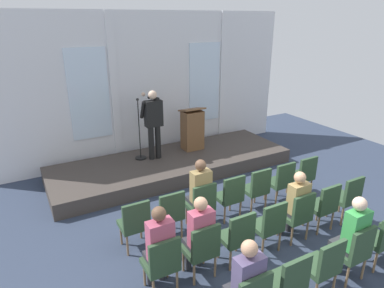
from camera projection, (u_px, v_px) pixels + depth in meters
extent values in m
plane|color=#2D384C|center=(269.00, 253.00, 5.65)|extent=(13.05, 13.05, 0.00)
cube|color=silver|center=(151.00, 87.00, 9.09)|extent=(8.25, 0.10, 3.88)
cube|color=silver|center=(89.00, 94.00, 8.30)|extent=(0.98, 0.04, 2.24)
cube|color=silver|center=(115.00, 91.00, 8.59)|extent=(0.20, 0.08, 3.88)
cube|color=silver|center=(204.00, 83.00, 9.79)|extent=(0.98, 0.04, 2.24)
cube|color=silver|center=(223.00, 80.00, 10.07)|extent=(0.20, 0.08, 3.88)
cube|color=#3F3833|center=(173.00, 164.00, 8.63)|extent=(6.05, 2.02, 0.35)
cylinder|color=black|center=(151.00, 143.00, 8.37)|extent=(0.14, 0.14, 0.85)
cylinder|color=black|center=(158.00, 142.00, 8.45)|extent=(0.14, 0.14, 0.85)
cube|color=black|center=(153.00, 113.00, 8.15)|extent=(0.42, 0.22, 0.64)
cube|color=#26663F|center=(152.00, 109.00, 8.22)|extent=(0.06, 0.01, 0.38)
sphere|color=beige|center=(153.00, 95.00, 8.00)|extent=(0.21, 0.21, 0.21)
cylinder|color=black|center=(143.00, 110.00, 8.07)|extent=(0.09, 0.28, 0.45)
cylinder|color=black|center=(156.00, 99.00, 8.21)|extent=(0.15, 0.36, 0.15)
cylinder|color=black|center=(152.00, 97.00, 8.29)|extent=(0.11, 0.34, 0.15)
sphere|color=beige|center=(143.00, 94.00, 8.44)|extent=(0.10, 0.10, 0.10)
cylinder|color=black|center=(141.00, 158.00, 8.54)|extent=(0.28, 0.28, 0.03)
cylinder|color=black|center=(139.00, 130.00, 8.28)|extent=(0.02, 0.02, 1.45)
sphere|color=#262626|center=(137.00, 99.00, 8.01)|extent=(0.07, 0.07, 0.07)
cube|color=brown|center=(192.00, 130.00, 9.01)|extent=(0.52, 0.40, 1.05)
cube|color=brown|center=(192.00, 109.00, 8.83)|extent=(0.60, 0.48, 0.14)
cylinder|color=olive|center=(141.00, 228.00, 5.96)|extent=(0.04, 0.04, 0.40)
cylinder|color=olive|center=(121.00, 234.00, 5.80)|extent=(0.04, 0.04, 0.40)
cylinder|color=olive|center=(148.00, 239.00, 5.69)|extent=(0.04, 0.04, 0.40)
cylinder|color=olive|center=(127.00, 245.00, 5.52)|extent=(0.04, 0.04, 0.40)
cube|color=#2D472D|center=(134.00, 225.00, 5.66)|extent=(0.46, 0.44, 0.08)
cube|color=#2D472D|center=(137.00, 216.00, 5.41)|extent=(0.46, 0.06, 0.46)
cylinder|color=olive|center=(173.00, 219.00, 6.25)|extent=(0.04, 0.04, 0.40)
cylinder|color=olive|center=(155.00, 224.00, 6.09)|extent=(0.04, 0.04, 0.40)
cylinder|color=olive|center=(182.00, 228.00, 5.97)|extent=(0.04, 0.04, 0.40)
cylinder|color=olive|center=(163.00, 234.00, 5.81)|extent=(0.04, 0.04, 0.40)
cube|color=#2D472D|center=(168.00, 215.00, 5.95)|extent=(0.46, 0.44, 0.08)
cube|color=#2D472D|center=(172.00, 206.00, 5.70)|extent=(0.46, 0.06, 0.46)
cylinder|color=olive|center=(203.00, 210.00, 6.54)|extent=(0.04, 0.04, 0.40)
cylinder|color=olive|center=(187.00, 215.00, 6.38)|extent=(0.04, 0.04, 0.40)
cylinder|color=olive|center=(212.00, 218.00, 6.26)|extent=(0.04, 0.04, 0.40)
cylinder|color=olive|center=(195.00, 224.00, 6.10)|extent=(0.04, 0.04, 0.40)
cube|color=#2D472D|center=(199.00, 205.00, 6.23)|extent=(0.46, 0.44, 0.08)
cube|color=#2D472D|center=(205.00, 197.00, 5.98)|extent=(0.46, 0.06, 0.46)
cylinder|color=#2D2D33|center=(190.00, 212.00, 6.42)|extent=(0.10, 0.10, 0.44)
cylinder|color=#2D2D33|center=(199.00, 210.00, 6.50)|extent=(0.10, 0.10, 0.44)
cube|color=#2D2D33|center=(198.00, 201.00, 6.26)|extent=(0.34, 0.36, 0.12)
cube|color=#997F4C|center=(201.00, 186.00, 6.05)|extent=(0.36, 0.20, 0.60)
sphere|color=brown|center=(201.00, 165.00, 5.92)|extent=(0.20, 0.20, 0.20)
cylinder|color=olive|center=(230.00, 202.00, 6.83)|extent=(0.04, 0.04, 0.40)
cylinder|color=olive|center=(215.00, 206.00, 6.66)|extent=(0.04, 0.04, 0.40)
cylinder|color=olive|center=(240.00, 210.00, 6.55)|extent=(0.04, 0.04, 0.40)
cylinder|color=olive|center=(225.00, 215.00, 6.39)|extent=(0.04, 0.04, 0.40)
cube|color=#2D472D|center=(228.00, 197.00, 6.52)|extent=(0.46, 0.44, 0.08)
cube|color=#2D472D|center=(234.00, 189.00, 6.27)|extent=(0.46, 0.06, 0.46)
cylinder|color=olive|center=(255.00, 194.00, 7.11)|extent=(0.04, 0.04, 0.40)
cylinder|color=olive|center=(241.00, 199.00, 6.95)|extent=(0.04, 0.04, 0.40)
cylinder|color=olive|center=(266.00, 202.00, 6.84)|extent=(0.04, 0.04, 0.40)
cylinder|color=olive|center=(251.00, 206.00, 6.67)|extent=(0.04, 0.04, 0.40)
cube|color=#2D472D|center=(254.00, 190.00, 6.81)|extent=(0.46, 0.44, 0.08)
cube|color=#2D472D|center=(261.00, 181.00, 6.56)|extent=(0.46, 0.06, 0.46)
cylinder|color=olive|center=(278.00, 188.00, 7.40)|extent=(0.04, 0.04, 0.40)
cylinder|color=olive|center=(265.00, 191.00, 7.24)|extent=(0.04, 0.04, 0.40)
cylinder|color=olive|center=(289.00, 194.00, 7.12)|extent=(0.04, 0.04, 0.40)
cylinder|color=olive|center=(276.00, 198.00, 6.96)|extent=(0.04, 0.04, 0.40)
cube|color=#2D472D|center=(278.00, 183.00, 7.10)|extent=(0.46, 0.44, 0.08)
cube|color=#2D472D|center=(286.00, 175.00, 6.85)|extent=(0.46, 0.06, 0.46)
cylinder|color=olive|center=(299.00, 181.00, 7.69)|extent=(0.04, 0.04, 0.40)
cylinder|color=olive|center=(287.00, 185.00, 7.53)|extent=(0.04, 0.04, 0.40)
cylinder|color=olive|center=(311.00, 187.00, 7.41)|extent=(0.04, 0.04, 0.40)
cylinder|color=olive|center=(299.00, 191.00, 7.25)|extent=(0.04, 0.04, 0.40)
cube|color=#2D472D|center=(300.00, 176.00, 7.38)|extent=(0.46, 0.44, 0.08)
cube|color=#2D472D|center=(308.00, 168.00, 7.13)|extent=(0.46, 0.06, 0.46)
cylinder|color=olive|center=(167.00, 266.00, 5.06)|extent=(0.04, 0.04, 0.40)
cylinder|color=olive|center=(144.00, 274.00, 4.90)|extent=(0.04, 0.04, 0.40)
cylinder|color=olive|center=(177.00, 281.00, 4.78)|extent=(0.04, 0.04, 0.40)
cube|color=#2D472D|center=(160.00, 264.00, 4.75)|extent=(0.46, 0.44, 0.08)
cube|color=#2D472D|center=(165.00, 256.00, 4.50)|extent=(0.46, 0.06, 0.46)
cylinder|color=#2D2D33|center=(150.00, 271.00, 4.94)|extent=(0.10, 0.10, 0.44)
cylinder|color=#2D2D33|center=(161.00, 267.00, 5.02)|extent=(0.10, 0.10, 0.44)
cube|color=#2D2D33|center=(158.00, 258.00, 4.78)|extent=(0.34, 0.36, 0.12)
cube|color=#B24C66|center=(160.00, 241.00, 4.56)|extent=(0.36, 0.20, 0.61)
sphere|color=brown|center=(159.00, 214.00, 4.44)|extent=(0.20, 0.20, 0.20)
cylinder|color=olive|center=(204.00, 253.00, 5.35)|extent=(0.04, 0.04, 0.40)
cylinder|color=olive|center=(183.00, 260.00, 5.18)|extent=(0.04, 0.04, 0.40)
cylinder|color=olive|center=(215.00, 266.00, 5.07)|extent=(0.04, 0.04, 0.40)
cylinder|color=olive|center=(194.00, 274.00, 4.90)|extent=(0.04, 0.04, 0.40)
cube|color=#2D472D|center=(199.00, 250.00, 5.04)|extent=(0.46, 0.44, 0.08)
cube|color=#2D472D|center=(206.00, 242.00, 4.79)|extent=(0.46, 0.06, 0.46)
cylinder|color=#2D2D33|center=(188.00, 257.00, 5.23)|extent=(0.10, 0.10, 0.44)
cylinder|color=#2D2D33|center=(198.00, 253.00, 5.31)|extent=(0.10, 0.10, 0.44)
cube|color=#2D2D33|center=(197.00, 244.00, 5.07)|extent=(0.34, 0.36, 0.12)
cube|color=#B24C66|center=(201.00, 229.00, 4.86)|extent=(0.36, 0.20, 0.57)
sphere|color=tan|center=(201.00, 204.00, 4.73)|extent=(0.20, 0.20, 0.20)
cylinder|color=olive|center=(236.00, 241.00, 5.63)|extent=(0.04, 0.04, 0.40)
cylinder|color=olive|center=(218.00, 247.00, 5.47)|extent=(0.04, 0.04, 0.40)
cylinder|color=olive|center=(249.00, 252.00, 5.35)|extent=(0.04, 0.04, 0.40)
cylinder|color=olive|center=(230.00, 260.00, 5.19)|extent=(0.04, 0.04, 0.40)
cube|color=#2D472D|center=(234.00, 237.00, 5.33)|extent=(0.46, 0.44, 0.08)
cube|color=#2D472D|center=(242.00, 229.00, 5.08)|extent=(0.46, 0.06, 0.46)
cylinder|color=olive|center=(266.00, 230.00, 5.92)|extent=(0.04, 0.04, 0.40)
cylinder|color=olive|center=(250.00, 236.00, 5.76)|extent=(0.04, 0.04, 0.40)
cylinder|color=olive|center=(280.00, 240.00, 5.64)|extent=(0.04, 0.04, 0.40)
cylinder|color=olive|center=(263.00, 247.00, 5.48)|extent=(0.04, 0.04, 0.40)
cube|color=#2D472D|center=(266.00, 226.00, 5.62)|extent=(0.46, 0.44, 0.08)
cube|color=#2D472D|center=(275.00, 218.00, 5.36)|extent=(0.46, 0.06, 0.46)
cylinder|color=olive|center=(293.00, 220.00, 6.21)|extent=(0.04, 0.04, 0.40)
cylinder|color=olive|center=(278.00, 226.00, 6.05)|extent=(0.04, 0.04, 0.40)
cylinder|color=olive|center=(307.00, 230.00, 5.93)|extent=(0.04, 0.04, 0.40)
cylinder|color=olive|center=(292.00, 236.00, 5.77)|extent=(0.04, 0.04, 0.40)
cube|color=#2D472D|center=(294.00, 216.00, 5.90)|extent=(0.46, 0.44, 0.08)
cube|color=#2D472D|center=(304.00, 208.00, 5.65)|extent=(0.46, 0.06, 0.46)
cylinder|color=#2D2D33|center=(282.00, 223.00, 6.09)|extent=(0.10, 0.10, 0.44)
cylinder|color=#2D2D33|center=(289.00, 220.00, 6.17)|extent=(0.10, 0.10, 0.44)
cube|color=#2D2D33|center=(292.00, 211.00, 5.93)|extent=(0.34, 0.36, 0.12)
cube|color=#997F4C|center=(298.00, 198.00, 5.73)|extent=(0.36, 0.20, 0.53)
sphere|color=tan|center=(300.00, 177.00, 5.61)|extent=(0.20, 0.20, 0.20)
cylinder|color=olive|center=(318.00, 211.00, 6.50)|extent=(0.04, 0.04, 0.40)
cylinder|color=olive|center=(304.00, 216.00, 6.33)|extent=(0.04, 0.04, 0.40)
cylinder|color=olive|center=(332.00, 220.00, 6.22)|extent=(0.04, 0.04, 0.40)
cylinder|color=olive|center=(318.00, 225.00, 6.05)|extent=(0.04, 0.04, 0.40)
cube|color=#2D472D|center=(320.00, 207.00, 6.19)|extent=(0.46, 0.44, 0.08)
cube|color=#2D472D|center=(330.00, 198.00, 5.94)|extent=(0.46, 0.06, 0.46)
cylinder|color=olive|center=(340.00, 203.00, 6.78)|extent=(0.04, 0.04, 0.40)
cylinder|color=olive|center=(328.00, 208.00, 6.62)|extent=(0.04, 0.04, 0.40)
cylinder|color=olive|center=(355.00, 211.00, 6.50)|extent=(0.04, 0.04, 0.40)
cylinder|color=olive|center=(342.00, 216.00, 6.34)|extent=(0.04, 0.04, 0.40)
cube|color=#2D472D|center=(343.00, 198.00, 6.48)|extent=(0.46, 0.44, 0.08)
cube|color=#2D472D|center=(354.00, 190.00, 6.23)|extent=(0.46, 0.06, 0.46)
cube|color=#594C72|center=(249.00, 277.00, 3.95)|extent=(0.36, 0.20, 0.57)
sphere|color=tan|center=(249.00, 248.00, 3.83)|extent=(0.20, 0.20, 0.20)
cylinder|color=olive|center=(283.00, 284.00, 4.73)|extent=(0.04, 0.04, 0.40)
cube|color=#2D472D|center=(283.00, 282.00, 4.42)|extent=(0.46, 0.44, 0.08)
cube|color=#2D472D|center=(296.00, 275.00, 4.17)|extent=(0.46, 0.06, 0.46)
cylinder|color=olive|center=(315.00, 268.00, 5.01)|extent=(0.04, 0.04, 0.40)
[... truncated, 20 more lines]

